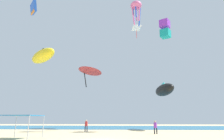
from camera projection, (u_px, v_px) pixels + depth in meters
ocean_strip at (115, 127)px, 44.04m from camera, size 110.00×20.84×0.03m
canopy_tent at (23, 116)px, 18.23m from camera, size 3.01×3.15×2.21m
person_near_tent at (86, 125)px, 29.06m from camera, size 0.47×0.41×1.75m
person_leftmost at (155, 126)px, 24.37m from camera, size 0.44×0.39×1.65m
kite_inflatable_yellow at (43, 56)px, 30.19m from camera, size 6.48×6.14×2.50m
kite_octopus_pink at (136, 7)px, 34.58m from camera, size 2.37×2.37×4.82m
kite_box_purple at (165, 29)px, 32.61m from camera, size 2.10×2.09×3.20m
kite_parafoil_blue at (33, 8)px, 26.74m from camera, size 2.81×4.48×3.06m
kite_delta_red at (90, 69)px, 40.55m from camera, size 7.16×7.16×4.53m
kite_diamond_white at (136, 29)px, 39.16m from camera, size 2.12×2.06×2.66m
kite_inflatable_black at (164, 90)px, 34.94m from camera, size 3.67×7.65×2.84m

